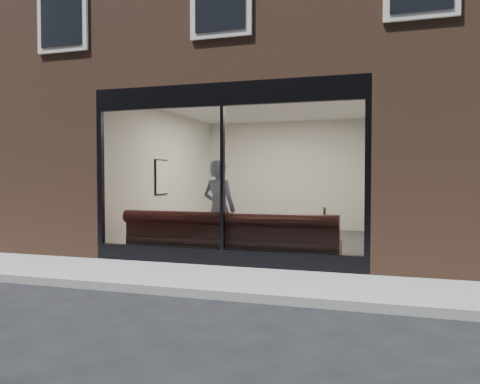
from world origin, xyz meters
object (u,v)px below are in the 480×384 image
(cafe_table_right, at_px, (318,222))
(cafe_chair_left, at_px, (209,234))
(cafe_chair_right, at_px, (315,243))
(banquette, at_px, (230,250))
(cafe_table_left, at_px, (206,218))
(person, at_px, (219,210))

(cafe_table_right, bearing_deg, cafe_chair_left, 152.85)
(cafe_table_right, bearing_deg, cafe_chair_right, 101.95)
(banquette, distance_m, cafe_table_left, 1.02)
(cafe_table_left, height_order, cafe_chair_right, cafe_table_left)
(cafe_chair_left, height_order, cafe_chair_right, cafe_chair_right)
(person, height_order, cafe_chair_left, person)
(banquette, height_order, cafe_table_right, cafe_table_right)
(cafe_chair_left, distance_m, cafe_chair_right, 2.61)
(cafe_table_left, distance_m, cafe_table_right, 2.22)
(cafe_table_left, bearing_deg, cafe_table_right, 0.00)
(person, distance_m, cafe_chair_left, 2.05)
(banquette, relative_size, cafe_chair_left, 9.07)
(cafe_chair_left, relative_size, cafe_chair_right, 0.94)
(banquette, height_order, cafe_chair_left, banquette)
(banquette, bearing_deg, cafe_chair_left, 120.96)
(cafe_table_right, distance_m, cafe_chair_right, 0.91)
(banquette, bearing_deg, person, 142.72)
(banquette, distance_m, cafe_chair_right, 1.89)
(banquette, relative_size, person, 2.12)
(banquette, xyz_separation_m, cafe_chair_right, (1.37, 1.30, 0.01))
(cafe_table_left, bearing_deg, person, -39.35)
(person, relative_size, cafe_chair_right, 4.04)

